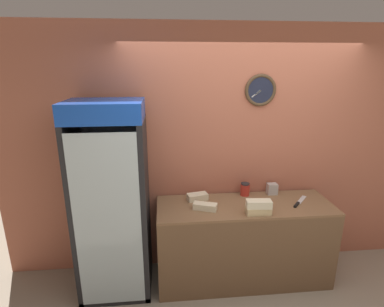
# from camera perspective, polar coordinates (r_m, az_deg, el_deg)

# --- Properties ---
(wall_back) EXTENTS (5.20, 0.09, 2.70)m
(wall_back) POSITION_cam_1_polar(r_m,az_deg,el_deg) (3.36, 8.91, 0.28)
(wall_back) COLOR #B7664C
(wall_back) RESTS_ON ground_plane
(prep_counter) EXTENTS (1.83, 0.61, 0.89)m
(prep_counter) POSITION_cam_1_polar(r_m,az_deg,el_deg) (3.43, 9.70, -16.23)
(prep_counter) COLOR brown
(prep_counter) RESTS_ON ground_plane
(beverage_cooler) EXTENTS (0.70, 0.62, 1.98)m
(beverage_cooler) POSITION_cam_1_polar(r_m,az_deg,el_deg) (3.11, -14.89, -7.00)
(beverage_cooler) COLOR black
(beverage_cooler) RESTS_ON ground_plane
(sandwich_stack_bottom) EXTENTS (0.24, 0.11, 0.07)m
(sandwich_stack_bottom) POSITION_cam_1_polar(r_m,az_deg,el_deg) (3.03, 12.52, -10.60)
(sandwich_stack_bottom) COLOR tan
(sandwich_stack_bottom) RESTS_ON prep_counter
(sandwich_stack_middle) EXTENTS (0.25, 0.12, 0.07)m
(sandwich_stack_middle) POSITION_cam_1_polar(r_m,az_deg,el_deg) (3.00, 12.61, -9.35)
(sandwich_stack_middle) COLOR beige
(sandwich_stack_middle) RESTS_ON sandwich_stack_bottom
(sandwich_flat_left) EXTENTS (0.25, 0.17, 0.06)m
(sandwich_flat_left) POSITION_cam_1_polar(r_m,az_deg,el_deg) (3.05, 2.51, -10.04)
(sandwich_flat_left) COLOR beige
(sandwich_flat_left) RESTS_ON prep_counter
(sandwich_flat_right) EXTENTS (0.23, 0.16, 0.07)m
(sandwich_flat_right) POSITION_cam_1_polar(r_m,az_deg,el_deg) (3.25, 1.03, -8.24)
(sandwich_flat_right) COLOR beige
(sandwich_flat_right) RESTS_ON prep_counter
(chefs_knife) EXTENTS (0.25, 0.28, 0.02)m
(chefs_knife) POSITION_cam_1_polar(r_m,az_deg,el_deg) (3.37, 19.61, -8.84)
(chefs_knife) COLOR silver
(chefs_knife) RESTS_ON prep_counter
(condiment_jar) EXTENTS (0.10, 0.10, 0.14)m
(condiment_jar) POSITION_cam_1_polar(r_m,az_deg,el_deg) (3.40, 10.06, -6.72)
(condiment_jar) COLOR #B72D23
(condiment_jar) RESTS_ON prep_counter
(napkin_dispenser) EXTENTS (0.11, 0.09, 0.12)m
(napkin_dispenser) POSITION_cam_1_polar(r_m,az_deg,el_deg) (3.50, 15.00, -6.51)
(napkin_dispenser) COLOR #B7B2AD
(napkin_dispenser) RESTS_ON prep_counter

